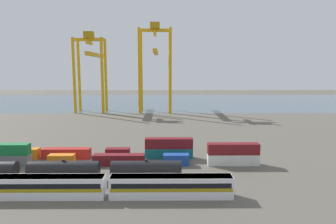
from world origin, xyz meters
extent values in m
plane|color=#5B564C|center=(0.00, 40.00, 0.00)|extent=(420.00, 420.00, 0.00)
cube|color=#475B6B|center=(0.00, 137.02, 0.00)|extent=(400.00, 110.00, 0.01)
cube|color=silver|center=(-2.21, -20.38, 1.95)|extent=(21.71, 3.10, 3.90)
cube|color=#9E8414|center=(-2.21, -20.38, 1.85)|extent=(21.28, 3.14, 0.64)
cube|color=black|center=(-2.21, -20.38, 2.63)|extent=(20.85, 3.13, 0.90)
cube|color=slate|center=(-2.21, -20.38, 3.72)|extent=(21.50, 2.85, 0.36)
cube|color=silver|center=(20.40, -20.38, 1.95)|extent=(21.71, 3.10, 3.90)
cube|color=#9E8414|center=(20.40, -20.38, 1.85)|extent=(21.28, 3.14, 0.64)
cube|color=black|center=(20.40, -20.38, 2.63)|extent=(20.85, 3.13, 0.90)
cube|color=slate|center=(20.40, -20.38, 3.72)|extent=(21.50, 2.85, 0.36)
cube|color=#232326|center=(-1.17, -12.44, 0.55)|extent=(14.22, 2.50, 1.10)
cylinder|color=black|center=(-1.17, -12.44, 2.65)|extent=(14.22, 3.10, 3.10)
cylinder|color=black|center=(-1.17, -12.44, 4.38)|extent=(0.70, 0.70, 0.36)
cube|color=#232326|center=(15.48, -12.44, 0.55)|extent=(14.22, 2.50, 1.10)
cylinder|color=black|center=(15.48, -12.44, 2.65)|extent=(14.22, 3.10, 3.10)
cylinder|color=black|center=(15.48, -12.44, 4.38)|extent=(0.70, 0.70, 0.36)
cube|color=slate|center=(-18.71, -2.01, 1.30)|extent=(12.10, 2.44, 2.60)
cube|color=#197538|center=(-18.71, -2.01, 3.90)|extent=(12.10, 2.44, 2.60)
cube|color=orange|center=(-5.17, -2.01, 1.30)|extent=(6.04, 2.44, 2.60)
cube|color=maroon|center=(8.36, -2.01, 1.30)|extent=(12.10, 2.44, 2.60)
cube|color=#1C4299|center=(21.89, -2.01, 1.30)|extent=(6.04, 2.44, 2.60)
cube|color=silver|center=(35.43, -2.01, 1.30)|extent=(12.10, 2.44, 2.60)
cube|color=maroon|center=(35.43, -2.01, 3.90)|extent=(12.10, 2.44, 2.60)
cube|color=orange|center=(-18.80, 3.61, 1.30)|extent=(12.10, 2.44, 2.60)
cube|color=#AD211C|center=(-5.77, 3.61, 1.30)|extent=(12.10, 2.44, 2.60)
cube|color=maroon|center=(7.25, 3.61, 1.30)|extent=(6.04, 2.44, 2.60)
cube|color=#146066|center=(20.27, 3.61, 1.30)|extent=(12.10, 2.44, 2.60)
cube|color=maroon|center=(20.27, 3.61, 3.90)|extent=(12.10, 2.44, 2.60)
cylinder|color=gold|center=(-26.66, 83.78, 19.03)|extent=(1.50, 1.50, 38.06)
cylinder|color=gold|center=(-12.48, 83.78, 19.03)|extent=(1.50, 1.50, 38.06)
cylinder|color=gold|center=(-26.66, 92.89, 19.03)|extent=(1.50, 1.50, 38.06)
cylinder|color=gold|center=(-12.48, 92.89, 19.03)|extent=(1.50, 1.50, 38.06)
cube|color=gold|center=(-19.57, 88.33, 37.26)|extent=(15.78, 1.20, 1.60)
cube|color=gold|center=(-19.57, 88.33, 35.66)|extent=(1.20, 10.71, 1.60)
cube|color=gold|center=(-19.57, 101.86, 30.11)|extent=(2.00, 38.66, 2.00)
cube|color=#A77A10|center=(-19.57, 88.33, 39.66)|extent=(4.80, 4.00, 3.20)
cylinder|color=gold|center=(6.41, 82.72, 21.35)|extent=(1.50, 1.50, 42.70)
cylinder|color=gold|center=(21.86, 82.72, 21.35)|extent=(1.50, 1.50, 42.70)
cylinder|color=gold|center=(6.41, 93.95, 21.35)|extent=(1.50, 1.50, 42.70)
cylinder|color=gold|center=(21.86, 93.95, 21.35)|extent=(1.50, 1.50, 42.70)
cube|color=gold|center=(14.13, 88.33, 41.90)|extent=(17.05, 1.20, 1.60)
cube|color=gold|center=(14.13, 88.33, 40.30)|extent=(1.20, 12.83, 1.60)
cube|color=gold|center=(14.13, 100.60, 31.58)|extent=(2.00, 35.06, 2.00)
cube|color=#A77A10|center=(14.13, 88.33, 44.30)|extent=(4.80, 4.00, 3.20)
camera|label=1|loc=(19.37, -72.49, 22.76)|focal=32.88mm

